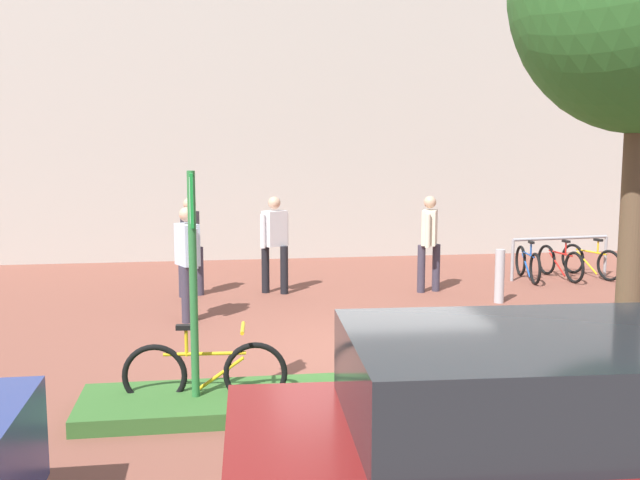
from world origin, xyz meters
TOP-DOWN VIEW (x-y plane):
  - ground_plane at (0.00, 0.00)m, footprint 60.00×60.00m
  - building_facade at (0.00, 8.30)m, footprint 28.00×1.20m
  - planter_strip at (0.19, -1.81)m, footprint 7.00×1.10m
  - parking_sign_post at (-2.15, -1.81)m, footprint 0.08×0.36m
  - bike_at_sign at (-2.06, -1.66)m, footprint 1.68×0.42m
  - bike_rack_cluster at (4.76, 4.46)m, footprint 2.10×1.63m
  - bollard_steel at (2.77, 2.56)m, footprint 0.16×0.16m
  - person_shirt_blue at (-2.33, 2.03)m, footprint 0.39×0.56m
  - person_shirt_white at (1.86, 3.61)m, footprint 0.43×0.57m
  - person_casual_tan at (-0.88, 3.87)m, footprint 0.52×0.42m
  - person_suited_dark at (-2.34, 3.84)m, footprint 0.43×0.60m
  - car_maroon_wagon at (0.19, -4.94)m, footprint 4.38×2.19m

SIDE VIEW (x-z plane):
  - ground_plane at x=0.00m, z-range 0.00..0.00m
  - planter_strip at x=0.19m, z-range 0.00..0.16m
  - bike_rack_cluster at x=4.76m, z-range -0.07..0.76m
  - bike_at_sign at x=-2.06m, z-range -0.08..0.78m
  - bollard_steel at x=2.77m, z-range 0.00..0.90m
  - car_maroon_wagon at x=0.19m, z-range -0.01..1.53m
  - person_shirt_blue at x=-2.33m, z-range 0.12..1.84m
  - person_shirt_white at x=1.86m, z-range 0.12..1.84m
  - person_casual_tan at x=-0.88m, z-range 0.12..1.84m
  - person_suited_dark at x=-2.34m, z-range 0.12..1.84m
  - parking_sign_post at x=-2.15m, z-range 0.37..2.79m
  - building_facade at x=0.00m, z-range 0.00..10.00m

